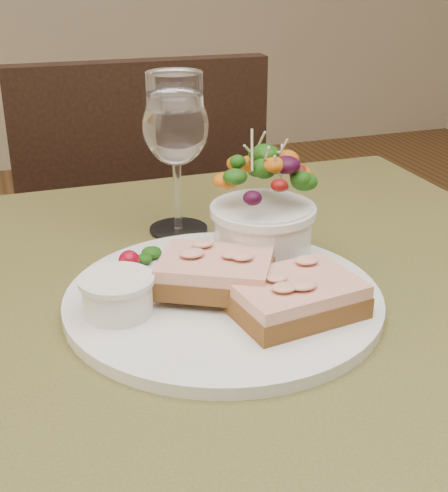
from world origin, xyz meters
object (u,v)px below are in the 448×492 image
object	(u,v)px
dinner_plate	(223,299)
salad_bowl	(263,207)
sandwich_front	(295,297)
wine_glass	(176,131)
sandwich_back	(215,273)
ramekin	(117,293)
cafe_table	(228,394)
chair_far	(139,337)

from	to	relation	value
dinner_plate	salad_bowl	xyz separation A→B (m)	(0.06, 0.06, 0.07)
sandwich_front	wine_glass	xyz separation A→B (m)	(-0.04, 0.25, 0.10)
sandwich_back	ramekin	distance (m)	0.09
cafe_table	sandwich_back	xyz separation A→B (m)	(-0.01, 0.01, 0.14)
sandwich_front	dinner_plate	bearing A→B (deg)	124.30
cafe_table	salad_bowl	xyz separation A→B (m)	(0.06, 0.06, 0.17)
sandwich_front	sandwich_back	distance (m)	0.08
chair_far	sandwich_back	xyz separation A→B (m)	(-0.06, -0.70, 0.49)
cafe_table	sandwich_front	xyz separation A→B (m)	(0.05, -0.05, 0.13)
sandwich_back	salad_bowl	world-z (taller)	salad_bowl
cafe_table	chair_far	size ratio (longest dim) A/B	0.89
chair_far	salad_bowl	distance (m)	0.83
salad_bowl	wine_glass	distance (m)	0.15
dinner_plate	ramekin	distance (m)	0.10
salad_bowl	chair_far	bearing A→B (deg)	91.21
chair_far	dinner_plate	bearing A→B (deg)	88.53
chair_far	dinner_plate	size ratio (longest dim) A/B	2.96
sandwich_back	cafe_table	bearing A→B (deg)	-3.16
chair_far	ramekin	distance (m)	0.87
dinner_plate	salad_bowl	size ratio (longest dim) A/B	2.39
ramekin	cafe_table	bearing A→B (deg)	-1.13
dinner_plate	sandwich_front	distance (m)	0.08
dinner_plate	sandwich_front	xyz separation A→B (m)	(0.05, -0.05, 0.02)
wine_glass	sandwich_front	bearing A→B (deg)	-80.62
wine_glass	chair_far	bearing A→B (deg)	85.42
dinner_plate	salad_bowl	bearing A→B (deg)	42.97
dinner_plate	sandwich_front	world-z (taller)	sandwich_front
ramekin	salad_bowl	world-z (taller)	salad_bowl
dinner_plate	wine_glass	size ratio (longest dim) A/B	1.74
sandwich_back	chair_far	bearing A→B (deg)	114.17
sandwich_back	wine_glass	bearing A→B (deg)	113.98
sandwich_back	ramekin	world-z (taller)	sandwich_back
sandwich_front	wine_glass	size ratio (longest dim) A/B	0.71
chair_far	wine_glass	xyz separation A→B (m)	(-0.04, -0.51, 0.58)
sandwich_front	ramekin	size ratio (longest dim) A/B	1.97
ramekin	salad_bowl	bearing A→B (deg)	20.74
chair_far	salad_bowl	xyz separation A→B (m)	(0.01, -0.65, 0.53)
sandwich_front	chair_far	bearing A→B (deg)	81.78
chair_far	ramekin	xyz separation A→B (m)	(-0.15, -0.71, 0.49)
salad_bowl	ramekin	bearing A→B (deg)	-159.26
cafe_table	sandwich_back	world-z (taller)	sandwich_back
salad_bowl	wine_glass	world-z (taller)	wine_glass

